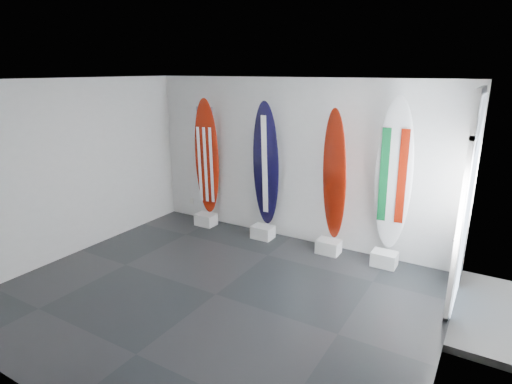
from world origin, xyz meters
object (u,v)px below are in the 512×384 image
Objects in this scene: surfboard_navy at (266,165)px; surfboard_usa at (207,157)px; surfboard_italy at (394,176)px; surfboard_swiss at (334,176)px.

surfboard_usa is at bearing 178.32° from surfboard_navy.
surfboard_usa is 0.93× the size of surfboard_italy.
surfboard_usa is at bearing -159.14° from surfboard_swiss.
surfboard_usa is at bearing 175.74° from surfboard_italy.
surfboard_italy is (0.98, 0.00, 0.12)m from surfboard_swiss.
surfboard_usa is 1.03× the size of surfboard_swiss.
surfboard_usa is 2.71m from surfboard_swiss.
surfboard_usa reaches higher than surfboard_swiss.
surfboard_navy is (1.37, 0.00, -0.00)m from surfboard_usa.
surfboard_navy is at bearing -159.14° from surfboard_swiss.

